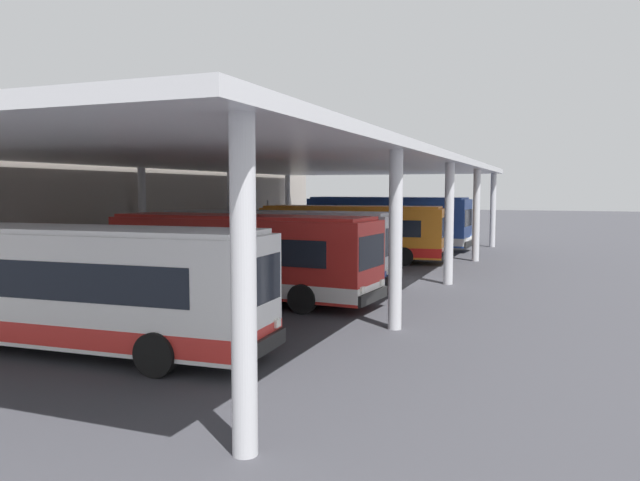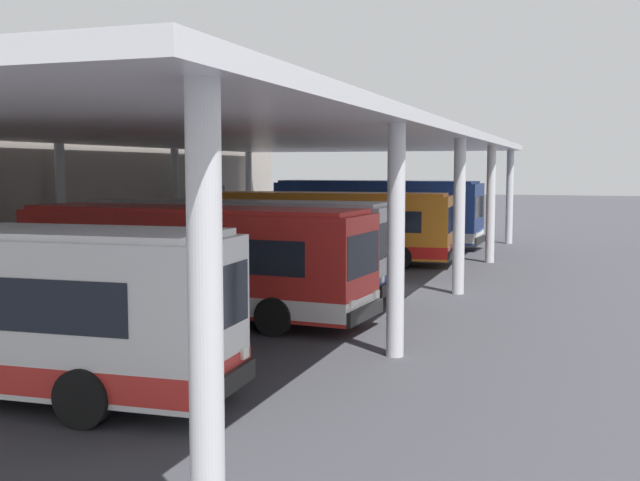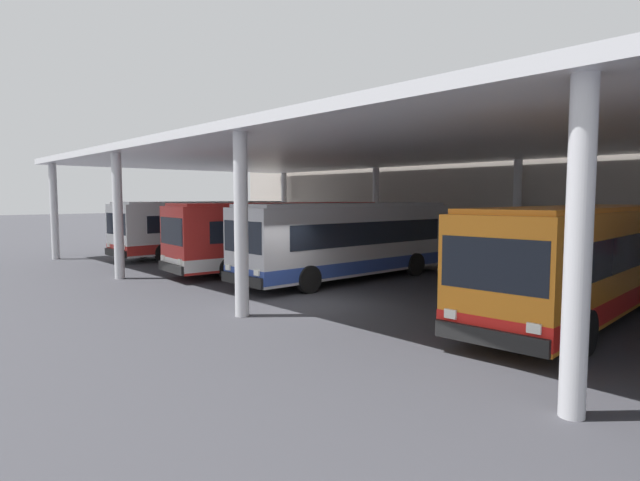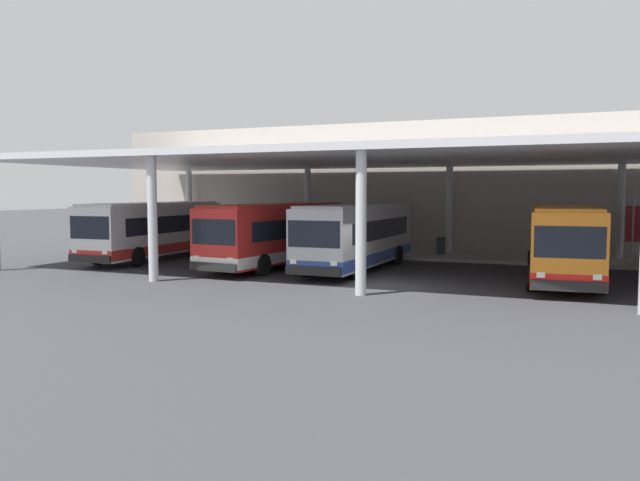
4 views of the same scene
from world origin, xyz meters
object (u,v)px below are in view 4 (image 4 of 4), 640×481
banner_sign (633,228)px  bus_nearest_bay (154,230)px  bench_waiting (390,244)px  bus_second_bay (277,234)px  trash_bin (441,246)px  bus_middle_bay (357,236)px  bus_far_bay (562,242)px

banner_sign → bus_nearest_bay: bearing=-165.2°
bench_waiting → bus_second_bay: bearing=-114.8°
bus_second_bay → trash_bin: bus_second_bay is taller
trash_bin → banner_sign: bearing=-4.3°
bus_middle_bay → banner_sign: size_ratio=3.29×
bus_second_bay → bus_nearest_bay: bearing=176.5°
bus_middle_bay → banner_sign: bearing=27.6°
bus_far_bay → bus_middle_bay: bearing=177.7°
bus_second_bay → banner_sign: (16.44, 6.92, 0.32)m
bus_nearest_bay → bench_waiting: (11.50, 7.31, -0.99)m
bus_nearest_bay → bench_waiting: 13.66m
bus_far_bay → bus_nearest_bay: bearing=179.0°
bus_second_bay → bus_middle_bay: same height
bus_middle_bay → trash_bin: bearing=70.6°
bus_second_bay → banner_sign: bearing=22.8°
bus_second_bay → bus_middle_bay: bearing=6.4°
bus_nearest_bay → bus_far_bay: bearing=-1.0°
bus_middle_bay → banner_sign: (12.34, 6.46, 0.32)m
trash_bin → bus_second_bay: bearing=-130.9°
bus_far_bay → banner_sign: (3.08, 6.83, 0.32)m
bus_far_bay → bench_waiting: bus_far_bay is taller
bus_middle_bay → bus_nearest_bay: bearing=179.9°
bus_nearest_bay → bus_middle_bay: bearing=-0.1°
bus_middle_bay → bench_waiting: size_ratio=5.85×
bus_middle_bay → bus_second_bay: bearing=-173.6°
bus_second_bay → trash_bin: bearing=49.1°
bus_second_bay → bench_waiting: bus_second_bay is taller
trash_bin → bus_nearest_bay: bearing=-153.7°
bus_far_bay → trash_bin: bus_far_bay is taller
bus_far_bay → trash_bin: bearing=131.6°
bus_second_bay → trash_bin: (6.64, 7.66, -0.98)m
bench_waiting → bus_middle_bay: bearing=-86.2°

